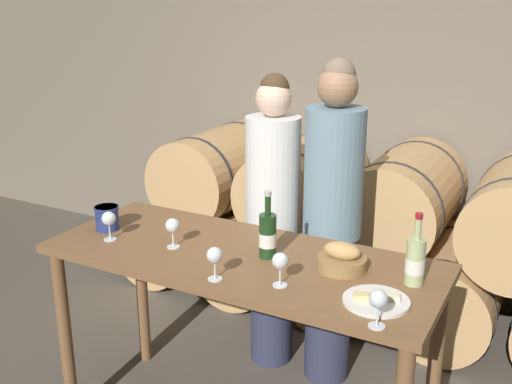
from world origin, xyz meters
TOP-DOWN VIEW (x-y plane):
  - stone_wall_back at (0.00, 2.08)m, footprint 10.00×0.12m
  - barrel_stack at (-0.00, 1.48)m, footprint 3.37×0.96m
  - tasting_table at (0.00, 0.00)m, footprint 1.77×0.71m
  - person_left at (-0.18, 0.67)m, footprint 0.30×0.30m
  - person_right at (0.17, 0.67)m, footprint 0.31×0.31m
  - wine_bottle_red at (0.12, 0.03)m, footprint 0.08×0.08m
  - wine_bottle_white at (0.75, 0.07)m, footprint 0.08×0.08m
  - blue_crock at (-0.73, -0.05)m, footprint 0.12×0.12m
  - bread_basket at (0.45, 0.07)m, footprint 0.21×0.21m
  - cheese_plate at (0.67, -0.15)m, footprint 0.25×0.25m
  - wine_glass_far_left at (-0.63, -0.14)m, footprint 0.07×0.07m
  - wine_glass_left at (-0.31, -0.08)m, footprint 0.07×0.07m
  - wine_glass_center at (0.03, -0.27)m, footprint 0.07×0.07m
  - wine_glass_right at (0.29, -0.19)m, footprint 0.07×0.07m
  - wine_glass_far_right at (0.72, -0.32)m, footprint 0.07×0.07m

SIDE VIEW (x-z plane):
  - barrel_stack at x=0.00m, z-range -0.04..1.12m
  - tasting_table at x=0.00m, z-range 0.35..1.31m
  - person_left at x=-0.18m, z-range 0.03..1.71m
  - person_right at x=0.17m, z-range 0.04..1.80m
  - cheese_plate at x=0.67m, z-range 0.95..0.98m
  - bread_basket at x=0.45m, z-range 0.94..1.06m
  - blue_crock at x=-0.73m, z-range 0.96..1.08m
  - wine_bottle_white at x=0.75m, z-range 0.91..1.20m
  - wine_glass_far_left at x=-0.63m, z-range 0.99..1.13m
  - wine_glass_left at x=-0.31m, z-range 0.99..1.13m
  - wine_glass_center at x=0.03m, z-range 0.99..1.13m
  - wine_glass_right at x=0.29m, z-range 0.99..1.13m
  - wine_glass_far_right at x=0.72m, z-range 0.99..1.13m
  - wine_bottle_red at x=0.12m, z-range 0.91..1.21m
  - stone_wall_back at x=0.00m, z-range 0.00..3.20m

